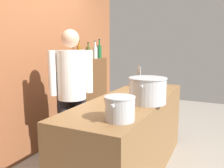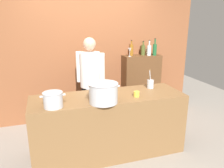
# 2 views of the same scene
# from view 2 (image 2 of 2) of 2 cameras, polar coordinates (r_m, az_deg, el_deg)

# --- Properties ---
(ground_plane) EXTENTS (8.00, 8.00, 0.00)m
(ground_plane) POSITION_cam_2_polar(r_m,az_deg,el_deg) (3.52, -0.84, -16.99)
(ground_plane) COLOR gray
(brick_back_panel) EXTENTS (4.40, 0.10, 3.00)m
(brick_back_panel) POSITION_cam_2_polar(r_m,az_deg,el_deg) (4.33, -6.33, 10.48)
(brick_back_panel) COLOR brown
(brick_back_panel) RESTS_ON ground_plane
(prep_counter) EXTENTS (2.17, 0.70, 0.90)m
(prep_counter) POSITION_cam_2_polar(r_m,az_deg,el_deg) (3.30, -0.87, -10.44)
(prep_counter) COLOR brown
(prep_counter) RESTS_ON ground_plane
(bar_cabinet) EXTENTS (0.76, 0.32, 1.25)m
(bar_cabinet) POSITION_cam_2_polar(r_m,az_deg,el_deg) (4.62, 7.40, -0.28)
(bar_cabinet) COLOR brown
(bar_cabinet) RESTS_ON ground_plane
(chef) EXTENTS (0.45, 0.43, 1.66)m
(chef) POSITION_cam_2_polar(r_m,az_deg,el_deg) (3.75, -5.55, 1.27)
(chef) COLOR black
(chef) RESTS_ON ground_plane
(stockpot_large) EXTENTS (0.44, 0.38, 0.26)m
(stockpot_large) POSITION_cam_2_polar(r_m,az_deg,el_deg) (2.83, -2.26, -2.31)
(stockpot_large) COLOR #B7BABF
(stockpot_large) RESTS_ON prep_counter
(stockpot_small) EXTENTS (0.30, 0.24, 0.19)m
(stockpot_small) POSITION_cam_2_polar(r_m,az_deg,el_deg) (2.79, -14.99, -3.95)
(stockpot_small) COLOR #B7BABF
(stockpot_small) RESTS_ON prep_counter
(utensil_crock) EXTENTS (0.10, 0.10, 0.30)m
(utensil_crock) POSITION_cam_2_polar(r_m,az_deg,el_deg) (3.50, 9.88, 0.06)
(utensil_crock) COLOR #B7BABF
(utensil_crock) RESTS_ON prep_counter
(butter_jar) EXTENTS (0.08, 0.08, 0.07)m
(butter_jar) POSITION_cam_2_polar(r_m,az_deg,el_deg) (3.10, 6.36, -2.57)
(butter_jar) COLOR yellow
(butter_jar) RESTS_ON prep_counter
(wine_bottle_olive) EXTENTS (0.08, 0.08, 0.28)m
(wine_bottle_olive) POSITION_cam_2_polar(r_m,az_deg,el_deg) (4.49, 8.02, 8.75)
(wine_bottle_olive) COLOR #475123
(wine_bottle_olive) RESTS_ON bar_cabinet
(wine_bottle_amber) EXTENTS (0.07, 0.07, 0.30)m
(wine_bottle_amber) POSITION_cam_2_polar(r_m,az_deg,el_deg) (4.42, 5.03, 8.83)
(wine_bottle_amber) COLOR #8C5919
(wine_bottle_amber) RESTS_ON bar_cabinet
(wine_bottle_green) EXTENTS (0.08, 0.08, 0.33)m
(wine_bottle_green) POSITION_cam_2_polar(r_m,az_deg,el_deg) (4.49, 10.98, 8.80)
(wine_bottle_green) COLOR #1E592D
(wine_bottle_green) RESTS_ON bar_cabinet
(wine_bottle_clear) EXTENTS (0.08, 0.08, 0.30)m
(wine_bottle_clear) POSITION_cam_2_polar(r_m,az_deg,el_deg) (4.46, 9.55, 8.65)
(wine_bottle_clear) COLOR silver
(wine_bottle_clear) RESTS_ON bar_cabinet
(wine_glass_wide) EXTENTS (0.07, 0.07, 0.16)m
(wine_glass_wide) POSITION_cam_2_polar(r_m,az_deg,el_deg) (4.29, 4.60, 8.65)
(wine_glass_wide) COLOR silver
(wine_glass_wide) RESTS_ON bar_cabinet
(spice_tin_cream) EXTENTS (0.09, 0.09, 0.12)m
(spice_tin_cream) POSITION_cam_2_polar(r_m,az_deg,el_deg) (4.60, 9.21, 8.31)
(spice_tin_cream) COLOR beige
(spice_tin_cream) RESTS_ON bar_cabinet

